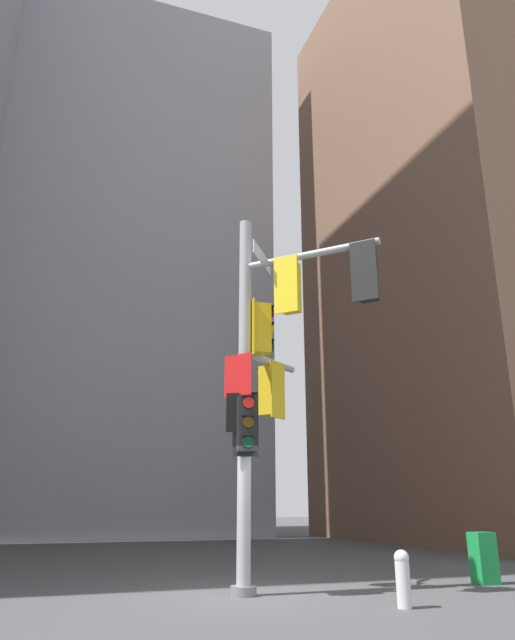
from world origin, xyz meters
TOP-DOWN VIEW (x-y plane):
  - ground at (0.00, 0.00)m, footprint 120.00×120.00m
  - building_tower_right at (16.97, 10.80)m, footprint 14.99×14.99m
  - building_mid_block at (-0.18, 23.55)m, footprint 14.28×14.28m
  - signal_pole_assembly at (0.42, -0.29)m, footprint 2.36×3.19m
  - fire_hydrant at (1.92, -2.02)m, footprint 0.33×0.23m
  - newspaper_box at (4.99, -0.15)m, footprint 0.45×0.36m

SIDE VIEW (x-z plane):
  - ground at x=0.00m, z-range 0.00..0.00m
  - fire_hydrant at x=1.92m, z-range 0.02..0.85m
  - newspaper_box at x=4.99m, z-range 0.00..0.97m
  - signal_pole_assembly at x=0.42m, z-range 0.55..7.68m
  - building_mid_block at x=-0.18m, z-range 0.00..29.15m
  - building_tower_right at x=16.97m, z-range 0.00..29.63m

